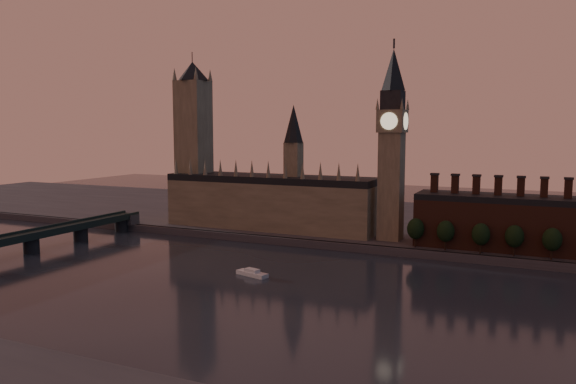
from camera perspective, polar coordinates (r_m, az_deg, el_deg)
ground at (r=214.94m, az=0.18°, el=-10.86°), size 900.00×900.00×0.00m
north_bank at (r=379.68m, az=11.41°, el=-3.09°), size 900.00×182.00×4.00m
palace_of_westminster at (r=339.34m, az=-1.67°, el=-0.74°), size 130.00×30.30×74.00m
victoria_tower at (r=364.91m, az=-9.57°, el=5.58°), size 24.00×24.00×108.00m
big_ben at (r=306.21m, az=10.52°, el=4.99°), size 15.00×15.00×107.00m
chimney_block at (r=300.36m, az=23.43°, el=-2.93°), size 110.00×25.00×37.00m
embankment_tree_0 at (r=292.55m, az=12.84°, el=-3.66°), size 8.60×8.60×14.88m
embankment_tree_1 at (r=288.99m, az=15.72°, el=-3.87°), size 8.60×8.60×14.88m
embankment_tree_2 at (r=286.01m, az=19.00°, el=-4.08°), size 8.60×8.60×14.88m
embankment_tree_3 at (r=286.14m, az=22.01°, el=-4.20°), size 8.60×8.60×14.88m
embankment_tree_4 at (r=284.97m, az=25.25°, el=-4.39°), size 8.60×8.60×14.88m
river_boat at (r=248.12m, az=-3.66°, el=-8.22°), size 16.21×8.52×3.12m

